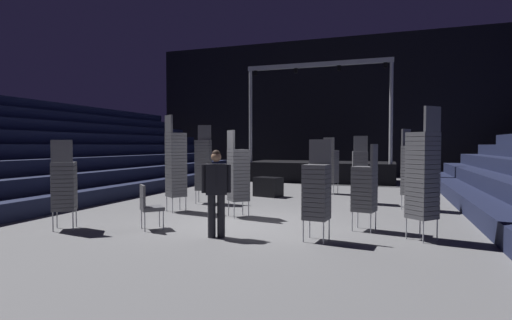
{
  "coord_description": "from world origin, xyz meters",
  "views": [
    {
      "loc": [
        3.2,
        -8.53,
        1.77
      ],
      "look_at": [
        0.03,
        0.9,
        1.4
      ],
      "focal_mm": 27.86,
      "sensor_mm": 36.0,
      "label": 1
    }
  ],
  "objects": [
    {
      "name": "man_with_tie",
      "position": [
        0.07,
        -1.61,
        0.95
      ],
      "size": [
        0.55,
        0.38,
        1.68
      ],
      "rotation": [
        0.0,
        0.0,
        3.58
      ],
      "color": "black",
      "rests_on": "ground_plane"
    },
    {
      "name": "chair_stack_rear_right",
      "position": [
        -0.33,
        0.56,
        1.07
      ],
      "size": [
        0.62,
        0.62,
        2.14
      ],
      "rotation": [
        0.0,
        0.0,
        5.46
      ],
      "color": "#B2B5BA",
      "rests_on": "ground_plane"
    },
    {
      "name": "equipment_road_case",
      "position": [
        -0.77,
        4.57,
        0.33
      ],
      "size": [
        1.04,
        0.84,
        0.66
      ],
      "primitive_type": "cube",
      "rotation": [
        0.0,
        0.0,
        -0.3
      ],
      "color": "black",
      "rests_on": "ground_plane"
    },
    {
      "name": "loose_chair_near_man",
      "position": [
        -1.57,
        -1.41,
        0.53
      ],
      "size": [
        0.62,
        0.62,
        0.95
      ],
      "rotation": [
        0.0,
        0.0,
        5.49
      ],
      "color": "#B2B5BA",
      "rests_on": "ground_plane"
    },
    {
      "name": "chair_stack_mid_right",
      "position": [
        3.79,
        -0.56,
        1.24
      ],
      "size": [
        0.62,
        0.62,
        2.48
      ],
      "rotation": [
        0.0,
        0.0,
        0.82
      ],
      "color": "#B2B5BA",
      "rests_on": "ground_plane"
    },
    {
      "name": "chair_stack_aisle_left",
      "position": [
        3.79,
        3.14,
        1.11
      ],
      "size": [
        0.61,
        0.61,
        2.22
      ],
      "rotation": [
        0.0,
        0.0,
        4.15
      ],
      "color": "#B2B5BA",
      "rests_on": "ground_plane"
    },
    {
      "name": "stage_riser",
      "position": [
        0.0,
        11.15,
        0.57
      ],
      "size": [
        7.0,
        3.25,
        5.58
      ],
      "color": "black",
      "rests_on": "ground_plane"
    },
    {
      "name": "chair_stack_aisle_right",
      "position": [
        -2.19,
        0.78,
        1.28
      ],
      "size": [
        0.61,
        0.61,
        2.56
      ],
      "rotation": [
        0.0,
        0.0,
        5.65
      ],
      "color": "#B2B5BA",
      "rests_on": "ground_plane"
    },
    {
      "name": "chair_stack_front_right",
      "position": [
        2.35,
        3.93,
        1.03
      ],
      "size": [
        0.5,
        0.5,
        2.05
      ],
      "rotation": [
        0.0,
        0.0,
        0.15
      ],
      "color": "#B2B5BA",
      "rests_on": "ground_plane"
    },
    {
      "name": "chair_stack_front_left",
      "position": [
        2.73,
        -0.06,
        0.9
      ],
      "size": [
        0.53,
        0.53,
        1.79
      ],
      "rotation": [
        0.0,
        0.0,
        1.35
      ],
      "color": "#B2B5BA",
      "rests_on": "ground_plane"
    },
    {
      "name": "chair_stack_mid_left",
      "position": [
        -2.17,
        2.39,
        1.19
      ],
      "size": [
        0.53,
        0.53,
        2.39
      ],
      "rotation": [
        0.0,
        0.0,
        3.38
      ],
      "color": "#B2B5BA",
      "rests_on": "ground_plane"
    },
    {
      "name": "chair_stack_mid_centre",
      "position": [
        1.94,
        -1.27,
        0.94
      ],
      "size": [
        0.49,
        0.49,
        1.88
      ],
      "rotation": [
        0.0,
        0.0,
        3.02
      ],
      "color": "#B2B5BA",
      "rests_on": "ground_plane"
    },
    {
      "name": "chair_stack_rear_centre",
      "position": [
        -3.26,
        -1.96,
        0.94
      ],
      "size": [
        0.61,
        0.61,
        1.88
      ],
      "rotation": [
        0.0,
        0.0,
        0.59
      ],
      "color": "#B2B5BA",
      "rests_on": "ground_plane"
    },
    {
      "name": "bleacher_bank_left",
      "position": [
        -8.0,
        1.0,
        1.8
      ],
      "size": [
        6.0,
        24.0,
        3.6
      ],
      "rotation": [
        0.0,
        0.0,
        1.57
      ],
      "color": "#191E38",
      "rests_on": "ground_plane"
    },
    {
      "name": "chair_stack_rear_left",
      "position": [
        1.19,
        5.99,
        1.03
      ],
      "size": [
        0.54,
        0.54,
        2.05
      ],
      "rotation": [
        0.0,
        0.0,
        6.0
      ],
      "color": "#B2B5BA",
      "rests_on": "ground_plane"
    },
    {
      "name": "ground_plane",
      "position": [
        0.0,
        0.0,
        -0.05
      ],
      "size": [
        22.0,
        30.0,
        0.1
      ],
      "primitive_type": "cube",
      "color": "slate"
    },
    {
      "name": "arena_end_wall",
      "position": [
        0.0,
        15.0,
        4.0
      ],
      "size": [
        22.0,
        0.3,
        8.0
      ],
      "primitive_type": "cube",
      "color": "black",
      "rests_on": "ground_plane"
    }
  ]
}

